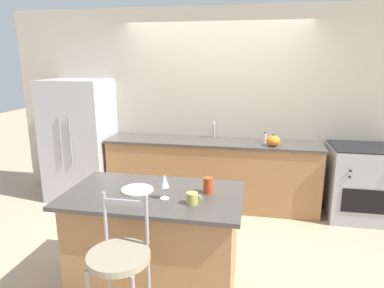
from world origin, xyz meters
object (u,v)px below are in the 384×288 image
pumpkin_decoration (273,141)px  wine_glass (164,181)px  soap_bottle (265,138)px  coffee_mug (192,198)px  refrigerator (80,140)px  dinner_plate (137,189)px  bar_stool_near (120,272)px  tumbler_cup (208,185)px  oven_range (359,182)px

pumpkin_decoration → wine_glass: bearing=-116.6°
pumpkin_decoration → soap_bottle: (-0.10, 0.19, -0.01)m
soap_bottle → coffee_mug: bearing=-105.6°
refrigerator → wine_glass: size_ratio=8.22×
refrigerator → dinner_plate: refrigerator is taller
wine_glass → pumpkin_decoration: 2.06m
bar_stool_near → coffee_mug: bearing=55.0°
bar_stool_near → wine_glass: bearing=76.5°
refrigerator → coffee_mug: 2.85m
wine_glass → tumbler_cup: (0.33, 0.19, -0.08)m
oven_range → pumpkin_decoration: size_ratio=5.42×
refrigerator → soap_bottle: refrigerator is taller
soap_bottle → bar_stool_near: bearing=-110.2°
dinner_plate → soap_bottle: bearing=59.9°
refrigerator → coffee_mug: (2.04, -2.00, 0.09)m
bar_stool_near → dinner_plate: 0.81m
pumpkin_decoration → bar_stool_near: bearing=-113.5°
dinner_plate → tumbler_cup: tumbler_cup is taller
bar_stool_near → pumpkin_decoration: size_ratio=6.44×
wine_glass → soap_bottle: (0.82, 2.03, -0.07)m
dinner_plate → oven_range: bearing=38.4°
bar_stool_near → coffee_mug: size_ratio=9.25×
dinner_plate → wine_glass: (0.28, -0.13, 0.14)m
dinner_plate → wine_glass: wine_glass is taller
oven_range → tumbler_cup: (-1.70, -1.77, 0.50)m
refrigerator → dinner_plate: bearing=-50.0°
coffee_mug → pumpkin_decoration: bearing=70.3°
refrigerator → coffee_mug: refrigerator is taller
tumbler_cup → soap_bottle: soap_bottle is taller
oven_range → soap_bottle: size_ratio=6.71×
bar_stool_near → dinner_plate: size_ratio=4.05×
refrigerator → soap_bottle: (2.62, 0.10, 0.12)m
refrigerator → tumbler_cup: 2.75m
dinner_plate → wine_glass: 0.34m
dinner_plate → coffee_mug: coffee_mug is taller
tumbler_cup → pumpkin_decoration: (0.59, 1.66, 0.02)m
bar_stool_near → pumpkin_decoration: 2.71m
tumbler_cup → dinner_plate: bearing=-174.4°
pumpkin_decoration → soap_bottle: 0.21m
wine_glass → pumpkin_decoration: bearing=63.4°
refrigerator → wine_glass: refrigerator is taller
wine_glass → pumpkin_decoration: wine_glass is taller
refrigerator → pumpkin_decoration: size_ratio=9.88×
oven_range → tumbler_cup: bearing=-133.8°
tumbler_cup → soap_bottle: size_ratio=0.95×
refrigerator → oven_range: 3.84m
tumbler_cup → soap_bottle: (0.49, 1.84, 0.01)m
oven_range → coffee_mug: 2.73m
coffee_mug → soap_bottle: 2.17m
refrigerator → oven_range: (3.82, 0.02, -0.39)m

